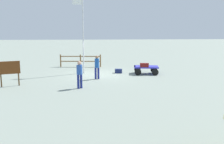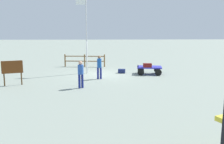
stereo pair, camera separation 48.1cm
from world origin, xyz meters
TOP-DOWN VIEW (x-y plane):
  - ground_plane at (0.00, 0.00)m, footprint 120.00×120.00m
  - luggage_cart at (-3.59, 0.04)m, footprint 2.00×1.51m
  - suitcase_olive at (-3.38, 0.43)m, footprint 0.66×0.33m
  - suitcase_dark at (-1.51, -0.50)m, footprint 0.61×0.43m
  - worker_lead at (0.24, 1.71)m, footprint 0.35×0.35m
  - worker_trailing at (1.30, 4.35)m, footprint 0.47×0.47m
  - flagpole at (1.30, -0.61)m, footprint 0.82×0.10m
  - signboard at (5.59, 3.46)m, footprint 1.21×0.45m
  - wooden_fence at (1.66, -3.93)m, footprint 3.78×0.46m

SIDE VIEW (x-z plane):
  - ground_plane at x=0.00m, z-range 0.00..0.00m
  - suitcase_dark at x=-1.51m, z-range 0.00..0.32m
  - luggage_cart at x=-3.59m, z-range 0.14..0.74m
  - wooden_fence at x=1.66m, z-range 0.08..1.23m
  - suitcase_olive at x=-3.38m, z-range 0.60..0.90m
  - worker_lead at x=0.24m, z-range 0.11..1.77m
  - worker_trailing at x=1.30m, z-range 0.14..1.76m
  - signboard at x=5.59m, z-range 0.27..1.82m
  - flagpole at x=1.30m, z-range 0.41..6.30m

